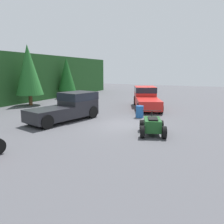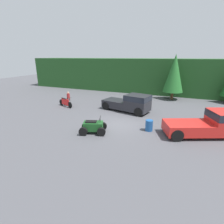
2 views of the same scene
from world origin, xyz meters
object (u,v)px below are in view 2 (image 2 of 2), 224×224
(rider_person, at_px, (68,98))
(steel_barrel, at_px, (149,125))
(pickup_truck_second, at_px, (131,103))
(dirt_bike, at_px, (65,102))
(quad_atv, at_px, (93,127))
(pickup_truck_red, at_px, (215,123))

(rider_person, xyz_separation_m, steel_barrel, (10.26, -3.64, -0.48))
(pickup_truck_second, xyz_separation_m, dirt_bike, (-7.59, -1.02, -0.50))
(quad_atv, distance_m, rider_person, 8.53)
(rider_person, bearing_deg, pickup_truck_red, 15.99)
(pickup_truck_second, bearing_deg, dirt_bike, -159.93)
(quad_atv, height_order, rider_person, rider_person)
(pickup_truck_second, distance_m, steel_barrel, 5.12)
(dirt_bike, distance_m, rider_person, 0.62)
(steel_barrel, bearing_deg, rider_person, 160.48)
(pickup_truck_second, bearing_deg, quad_atv, -87.35)
(quad_atv, relative_size, rider_person, 1.38)
(rider_person, height_order, steel_barrel, rider_person)
(dirt_bike, relative_size, quad_atv, 1.01)
(quad_atv, height_order, steel_barrel, quad_atv)
(pickup_truck_second, distance_m, dirt_bike, 7.68)
(dirt_bike, distance_m, quad_atv, 8.37)
(pickup_truck_red, xyz_separation_m, steel_barrel, (-4.64, -0.96, -0.56))
(pickup_truck_red, height_order, dirt_bike, pickup_truck_red)
(pickup_truck_red, relative_size, dirt_bike, 2.64)
(pickup_truck_red, distance_m, rider_person, 15.14)
(dirt_bike, bearing_deg, pickup_truck_second, 27.97)
(pickup_truck_second, height_order, dirt_bike, pickup_truck_second)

